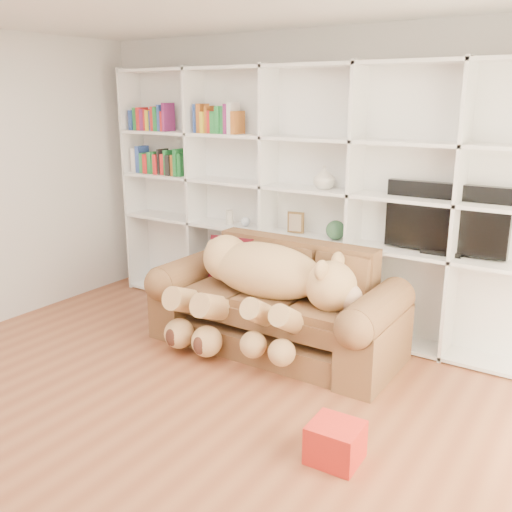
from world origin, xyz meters
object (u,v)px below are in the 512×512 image
Objects in this scene: sofa at (277,310)px; teddy_bear at (260,283)px; gift_box at (335,442)px; tv at (446,220)px.

teddy_bear is (-0.06, -0.18, 0.28)m from sofa.
sofa reaches higher than gift_box.
gift_box is 0.31× the size of tv.
tv reaches higher than teddy_bear.
teddy_bear is 1.59× the size of tv.
tv reaches higher than sofa.
tv is at bearing 88.68° from gift_box.
gift_box is (1.14, -1.21, -0.22)m from sofa.
tv is (1.18, 0.67, 0.81)m from sofa.
gift_box is 2.14m from tv.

